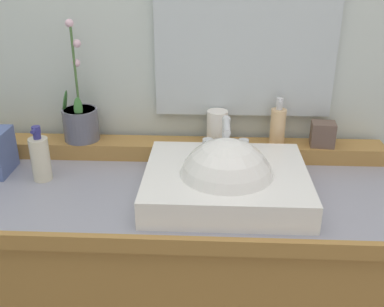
{
  "coord_description": "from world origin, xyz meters",
  "views": [
    {
      "loc": [
        0.12,
        -1.18,
        1.46
      ],
      "look_at": [
        0.07,
        -0.01,
        0.93
      ],
      "focal_mm": 42.09,
      "sensor_mm": 36.0,
      "label": 1
    }
  ],
  "objects": [
    {
      "name": "back_ledge",
      "position": [
        0.0,
        0.21,
        0.85
      ],
      "size": [
        1.38,
        0.1,
        0.05
      ],
      "primitive_type": "cube",
      "color": "#A8793C",
      "rests_on": "vanity_cabinet"
    },
    {
      "name": "mirror",
      "position": [
        0.22,
        0.27,
        1.27
      ],
      "size": [
        0.58,
        0.02,
        0.63
      ],
      "primitive_type": "cube",
      "color": "silver"
    },
    {
      "name": "sink_basin",
      "position": [
        0.16,
        -0.06,
        0.86
      ],
      "size": [
        0.46,
        0.39,
        0.29
      ],
      "color": "white",
      "rests_on": "vanity_cabinet"
    },
    {
      "name": "lotion_bottle",
      "position": [
        -0.39,
        0.02,
        0.89
      ],
      "size": [
        0.06,
        0.06,
        0.17
      ],
      "color": "beige",
      "rests_on": "vanity_cabinet"
    },
    {
      "name": "tumbler_cup",
      "position": [
        0.14,
        0.22,
        0.93
      ],
      "size": [
        0.07,
        0.07,
        0.11
      ],
      "primitive_type": "cylinder",
      "color": "white",
      "rests_on": "back_ledge"
    },
    {
      "name": "potted_plant",
      "position": [
        -0.32,
        0.21,
        0.94
      ],
      "size": [
        0.12,
        0.12,
        0.4
      ],
      "color": "slate",
      "rests_on": "back_ledge"
    },
    {
      "name": "trinket_box",
      "position": [
        0.48,
        0.2,
        0.92
      ],
      "size": [
        0.08,
        0.07,
        0.08
      ],
      "primitive_type": "cube",
      "rotation": [
        0.0,
        0.0,
        -0.09
      ],
      "color": "brown",
      "rests_on": "back_ledge"
    },
    {
      "name": "soap_dispenser",
      "position": [
        0.34,
        0.22,
        0.94
      ],
      "size": [
        0.05,
        0.05,
        0.15
      ],
      "color": "#E3BA85",
      "rests_on": "back_ledge"
    },
    {
      "name": "vanity_cabinet",
      "position": [
        0.0,
        -0.0,
        0.41
      ],
      "size": [
        1.47,
        0.56,
        0.83
      ],
      "color": "#A8793C",
      "rests_on": "ground"
    }
  ]
}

